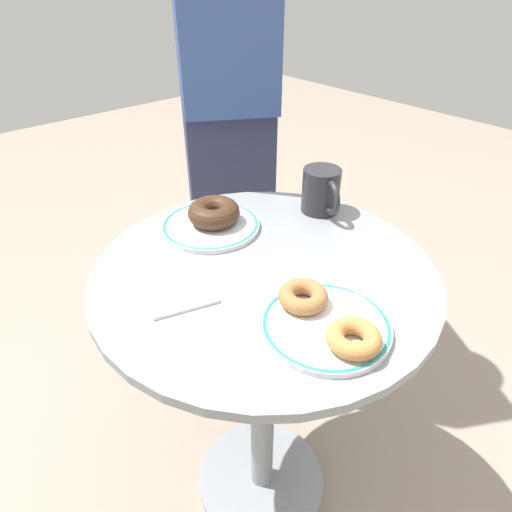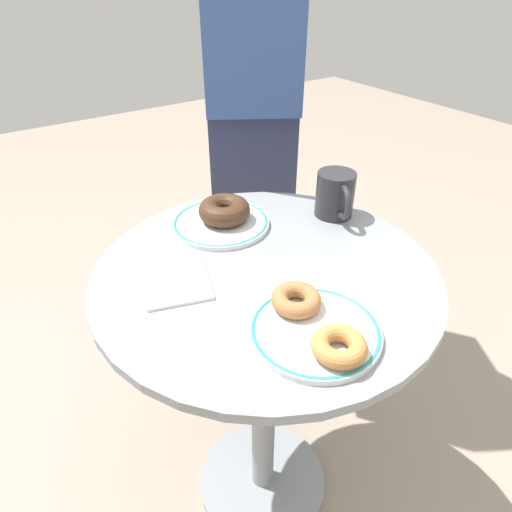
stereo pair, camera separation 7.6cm
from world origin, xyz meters
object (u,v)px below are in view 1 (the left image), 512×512
(cafe_table, at_px, (263,358))
(paper_napkin, at_px, (177,287))
(plate_left, at_px, (211,225))
(donut_chocolate, at_px, (214,212))
(donut_cinnamon, at_px, (303,296))
(donut_old_fashioned, at_px, (354,338))
(coffee_mug, at_px, (322,191))
(person_figure, at_px, (223,106))
(plate_right, at_px, (326,325))

(cafe_table, height_order, paper_napkin, paper_napkin)
(cafe_table, xyz_separation_m, plate_left, (-0.18, 0.01, 0.24))
(donut_chocolate, height_order, donut_cinnamon, donut_chocolate)
(donut_old_fashioned, height_order, paper_napkin, donut_old_fashioned)
(donut_cinnamon, bearing_deg, plate_left, 172.14)
(cafe_table, distance_m, coffee_mug, 0.38)
(donut_cinnamon, xyz_separation_m, person_figure, (-0.63, 0.34, 0.10))
(plate_right, height_order, donut_old_fashioned, donut_old_fashioned)
(plate_right, bearing_deg, person_figure, 153.38)
(plate_left, xyz_separation_m, donut_old_fashioned, (0.41, -0.05, 0.02))
(plate_right, relative_size, donut_old_fashioned, 2.50)
(coffee_mug, bearing_deg, cafe_table, -71.82)
(cafe_table, bearing_deg, coffee_mug, 108.18)
(donut_chocolate, bearing_deg, donut_old_fashioned, -8.93)
(person_figure, bearing_deg, paper_napkin, -45.35)
(plate_left, bearing_deg, person_figure, 138.19)
(donut_old_fashioned, xyz_separation_m, paper_napkin, (-0.29, -0.11, -0.02))
(plate_left, bearing_deg, donut_old_fashioned, -7.60)
(donut_chocolate, height_order, coffee_mug, coffee_mug)
(plate_left, relative_size, coffee_mug, 1.68)
(paper_napkin, distance_m, person_figure, 0.66)
(paper_napkin, bearing_deg, plate_right, 26.54)
(plate_right, relative_size, person_figure, 0.11)
(cafe_table, relative_size, plate_right, 3.66)
(donut_chocolate, height_order, donut_old_fashioned, donut_chocolate)
(paper_napkin, bearing_deg, donut_cinnamon, 34.72)
(person_figure, bearing_deg, cafe_table, -31.16)
(cafe_table, distance_m, donut_cinnamon, 0.29)
(donut_old_fashioned, bearing_deg, donut_chocolate, 171.07)
(plate_right, bearing_deg, donut_old_fashioned, -6.72)
(coffee_mug, xyz_separation_m, person_figure, (-0.43, 0.07, 0.08))
(donut_cinnamon, bearing_deg, donut_old_fashioned, -6.88)
(cafe_table, distance_m, plate_left, 0.30)
(cafe_table, bearing_deg, plate_left, 176.21)
(plate_left, bearing_deg, coffee_mug, 65.96)
(donut_chocolate, bearing_deg, donut_cinnamon, -9.67)
(donut_old_fashioned, relative_size, donut_cinnamon, 1.00)
(plate_right, xyz_separation_m, paper_napkin, (-0.23, -0.12, -0.00))
(paper_napkin, height_order, person_figure, person_figure)
(cafe_table, height_order, person_figure, person_figure)
(donut_chocolate, height_order, person_figure, person_figure)
(plate_left, bearing_deg, donut_chocolate, 91.60)
(person_figure, bearing_deg, donut_cinnamon, -28.10)
(cafe_table, height_order, donut_chocolate, donut_chocolate)
(donut_chocolate, distance_m, person_figure, 0.44)
(donut_cinnamon, height_order, person_figure, person_figure)
(plate_left, relative_size, plate_right, 1.02)
(plate_right, distance_m, donut_old_fashioned, 0.06)
(paper_napkin, bearing_deg, cafe_table, 70.44)
(plate_right, distance_m, donut_chocolate, 0.36)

